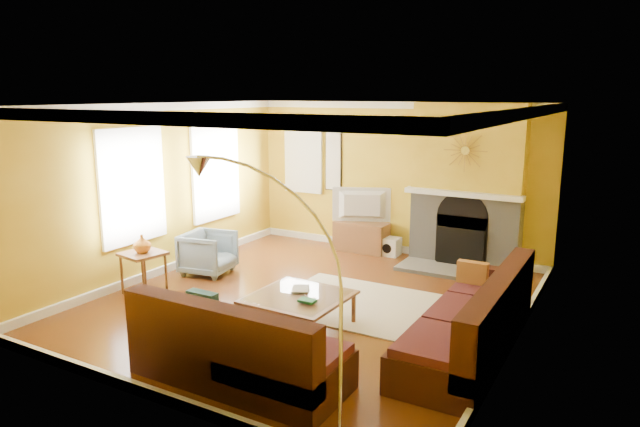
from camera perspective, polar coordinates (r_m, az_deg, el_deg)
The scene contains 27 objects.
floor at distance 8.03m, azimuth -0.93°, elevation -8.87°, with size 5.50×6.00×0.02m, color brown.
ceiling at distance 7.51m, azimuth -1.00°, elevation 10.92°, with size 5.50×6.00×0.02m, color white.
wall_back at distance 10.32m, azimuth 7.57°, elevation 3.52°, with size 5.50×0.02×2.70m, color gold.
wall_front at distance 5.36m, azimuth -17.59°, elevation -4.82°, with size 5.50×0.02×2.70m, color gold.
wall_left at distance 9.34m, azimuth -15.71°, elevation 2.29°, with size 0.02×6.00×2.70m, color gold.
wall_right at distance 6.72m, azimuth 19.77°, elevation -1.63°, with size 0.02×6.00×2.70m, color gold.
baseboard at distance 8.01m, azimuth -0.93°, elevation -8.41°, with size 5.50×6.00×0.12m, color white, non-canonical shape.
crown_molding at distance 7.51m, azimuth -1.00°, elevation 10.38°, with size 5.50×6.00×0.12m, color white, non-canonical shape.
window_left_near at distance 10.24m, azimuth -10.45°, elevation 4.20°, with size 0.06×1.22×1.72m, color white.
window_left_far at distance 8.89m, azimuth -18.32°, elevation 2.63°, with size 0.06×1.22×1.72m, color white.
window_back at distance 11.10m, azimuth -1.65°, elevation 5.24°, with size 0.82×0.06×1.22m, color white.
wall_art at distance 10.78m, azimuth 1.34°, elevation 5.31°, with size 0.34×0.04×1.14m, color white.
fireplace at distance 9.70m, azimuth 14.51°, elevation 2.70°, with size 1.80×0.40×2.70m, color gray, non-canonical shape.
mantel at distance 9.49m, azimuth 14.09°, elevation 1.91°, with size 1.92×0.22×0.08m, color white.
hearth at distance 9.48m, azimuth 13.21°, elevation -5.64°, with size 1.80×0.70×0.06m, color gray.
sunburst at distance 9.41m, azimuth 14.32°, elevation 6.12°, with size 0.70×0.04×0.70m, color olive, non-canonical shape.
rug at distance 7.93m, azimuth 4.30°, elevation -9.05°, with size 2.40×1.80×0.02m, color beige.
sectional_sofa at distance 6.67m, azimuth 3.30°, elevation -9.10°, with size 3.34×3.66×0.90m, color #3D1B13, non-canonical shape.
coffee_table at distance 7.08m, azimuth -2.13°, elevation -9.81°, with size 1.11×1.11×0.44m, color white, non-canonical shape.
media_console at distance 10.48m, azimuth 4.16°, elevation -2.32°, with size 0.98×0.44×0.54m, color brown.
tv at distance 10.35m, azimuth 4.21°, elevation 0.81°, with size 1.09×0.14×0.63m, color black.
subwoofer at distance 10.28m, azimuth 7.06°, elevation -3.29°, with size 0.32×0.32×0.32m, color white.
armchair at distance 9.31m, azimuth -11.12°, elevation -3.88°, with size 0.73×0.75×0.68m, color gray.
side_table at distance 8.69m, azimuth -17.19°, elevation -5.64°, with size 0.54×0.54×0.60m, color brown, non-canonical shape.
vase at distance 8.58m, azimuth -17.37°, elevation -2.89°, with size 0.25×0.25×0.26m, color orange.
book at distance 7.17m, azimuth -2.82°, elevation -7.54°, with size 0.21×0.29×0.03m, color white.
arc_lamp at distance 4.76m, azimuth -4.70°, elevation -8.86°, with size 1.46×0.36×2.32m, color silver, non-canonical shape.
Camera 1 is at (3.82, -6.46, 2.84)m, focal length 32.00 mm.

